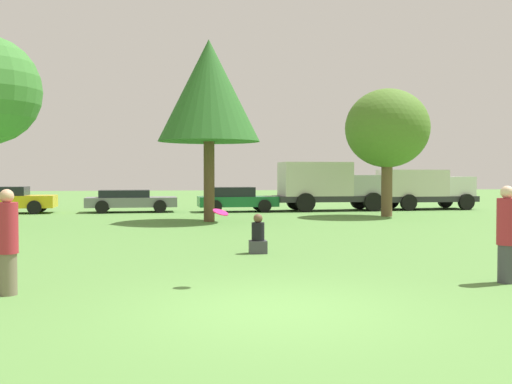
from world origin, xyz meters
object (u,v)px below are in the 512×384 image
at_px(tree_1, 209,91).
at_px(parked_car_green, 236,199).
at_px(person_thrower, 7,242).
at_px(parked_car_grey, 130,200).
at_px(parked_car_yellow, 6,199).
at_px(delivery_truck_white, 423,187).
at_px(delivery_truck_silver, 327,185).
at_px(bystander_sitting, 258,237).
at_px(tree_2, 387,129).
at_px(person_catcher, 507,234).
at_px(frisbee, 221,212).

height_order(tree_1, parked_car_green, tree_1).
relative_size(person_thrower, parked_car_green, 0.41).
xyz_separation_m(tree_1, parked_car_grey, (-3.62, 6.33, -4.61)).
xyz_separation_m(parked_car_yellow, delivery_truck_white, (21.44, 0.52, 0.50)).
height_order(person_thrower, delivery_truck_white, delivery_truck_white).
height_order(tree_1, delivery_truck_white, tree_1).
distance_m(tree_1, delivery_truck_silver, 9.76).
bearing_deg(parked_car_green, delivery_truck_white, 1.11).
xyz_separation_m(parked_car_yellow, delivery_truck_silver, (15.95, 0.04, 0.67)).
bearing_deg(tree_1, bystander_sitting, -86.09).
height_order(person_thrower, parked_car_green, person_thrower).
bearing_deg(delivery_truck_white, parked_car_yellow, 178.31).
distance_m(person_thrower, parked_car_yellow, 20.75).
relative_size(tree_2, parked_car_grey, 1.26).
distance_m(delivery_truck_silver, delivery_truck_white, 5.51).
bearing_deg(parked_car_grey, tree_1, -63.29).
distance_m(person_catcher, bystander_sitting, 5.80).
relative_size(person_thrower, delivery_truck_white, 0.31).
height_order(bystander_sitting, tree_1, tree_1).
height_order(parked_car_green, delivery_truck_silver, delivery_truck_silver).
bearing_deg(person_catcher, parked_car_green, -81.37).
bearing_deg(person_catcher, parked_car_grey, -67.60).
xyz_separation_m(person_thrower, parked_car_green, (5.60, 19.76, -0.19)).
xyz_separation_m(tree_2, delivery_truck_white, (3.86, 4.87, -2.75)).
bearing_deg(tree_1, parked_car_grey, 119.79).
relative_size(parked_car_grey, delivery_truck_white, 0.85).
bearing_deg(delivery_truck_silver, parked_car_grey, 176.21).
xyz_separation_m(tree_2, parked_car_green, (-6.42, 4.12, -3.28)).
height_order(frisbee, tree_1, tree_1).
bearing_deg(person_thrower, parked_car_grey, 89.81).
relative_size(frisbee, parked_car_yellow, 0.06).
relative_size(bystander_sitting, parked_car_yellow, 0.21).
distance_m(tree_2, parked_car_green, 8.30).
relative_size(person_catcher, tree_2, 0.30).
bearing_deg(bystander_sitting, parked_car_yellow, 122.81).
bearing_deg(parked_car_green, delivery_truck_silver, 0.22).
height_order(frisbee, delivery_truck_silver, delivery_truck_silver).
bearing_deg(delivery_truck_white, person_thrower, -130.84).
xyz_separation_m(frisbee, parked_car_yellow, (-8.94, 19.63, -0.57)).
distance_m(bystander_sitting, delivery_truck_silver, 16.83).
distance_m(parked_car_grey, parked_car_green, 5.31).
xyz_separation_m(tree_1, tree_2, (8.09, 1.81, -1.28)).
distance_m(tree_2, delivery_truck_white, 6.80).
bearing_deg(delivery_truck_silver, person_thrower, -120.53).
bearing_deg(person_thrower, person_catcher, -0.00).
relative_size(person_thrower, delivery_truck_silver, 0.29).
bearing_deg(parked_car_grey, parked_car_yellow, 178.57).
bearing_deg(delivery_truck_silver, tree_1, -139.31).
distance_m(person_catcher, parked_car_yellow, 24.44).
distance_m(person_catcher, tree_1, 15.26).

